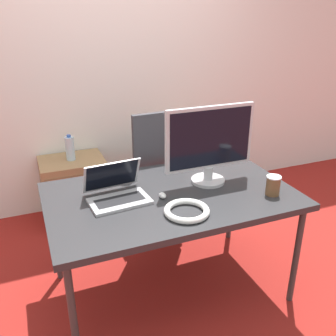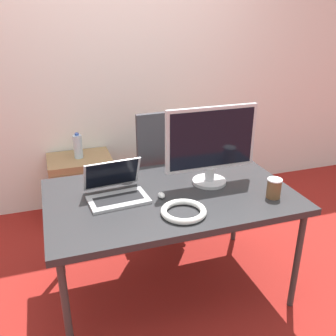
{
  "view_description": "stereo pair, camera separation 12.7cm",
  "coord_description": "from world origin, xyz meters",
  "px_view_note": "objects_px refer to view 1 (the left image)",
  "views": [
    {
      "loc": [
        -0.78,
        -1.89,
        1.78
      ],
      "look_at": [
        0.0,
        0.05,
        0.88
      ],
      "focal_mm": 40.0,
      "sensor_mm": 36.0,
      "label": 1
    },
    {
      "loc": [
        -0.66,
        -1.94,
        1.78
      ],
      "look_at": [
        0.0,
        0.05,
        0.88
      ],
      "focal_mm": 40.0,
      "sensor_mm": 36.0,
      "label": 2
    }
  ],
  "objects_px": {
    "mouse": "(163,195)",
    "laptop_center": "(117,192)",
    "cabinet_left": "(75,189)",
    "monitor": "(210,144)",
    "cabinet_right": "(184,171)",
    "coffee_cup_brown": "(273,185)",
    "water_bottle": "(70,148)",
    "coffee_cup_white": "(127,174)",
    "office_chair": "(152,186)",
    "cable_coil": "(187,211)"
  },
  "relations": [
    {
      "from": "mouse",
      "to": "laptop_center",
      "type": "bearing_deg",
      "value": 161.98
    },
    {
      "from": "cabinet_left",
      "to": "laptop_center",
      "type": "height_order",
      "value": "laptop_center"
    },
    {
      "from": "monitor",
      "to": "mouse",
      "type": "bearing_deg",
      "value": -164.45
    },
    {
      "from": "cabinet_right",
      "to": "coffee_cup_brown",
      "type": "relative_size",
      "value": 4.73
    },
    {
      "from": "water_bottle",
      "to": "coffee_cup_brown",
      "type": "xyz_separation_m",
      "value": [
        1.0,
        -1.45,
        0.12
      ]
    },
    {
      "from": "cabinet_right",
      "to": "coffee_cup_brown",
      "type": "distance_m",
      "value": 1.54
    },
    {
      "from": "cabinet_left",
      "to": "coffee_cup_white",
      "type": "bearing_deg",
      "value": -75.73
    },
    {
      "from": "cabinet_right",
      "to": "water_bottle",
      "type": "distance_m",
      "value": 1.15
    },
    {
      "from": "monitor",
      "to": "cabinet_left",
      "type": "bearing_deg",
      "value": 122.29
    },
    {
      "from": "cabinet_left",
      "to": "coffee_cup_brown",
      "type": "relative_size",
      "value": 4.73
    },
    {
      "from": "office_chair",
      "to": "cabinet_left",
      "type": "height_order",
      "value": "office_chair"
    },
    {
      "from": "monitor",
      "to": "coffee_cup_brown",
      "type": "xyz_separation_m",
      "value": [
        0.28,
        -0.31,
        -0.2
      ]
    },
    {
      "from": "office_chair",
      "to": "laptop_center",
      "type": "bearing_deg",
      "value": -123.54
    },
    {
      "from": "water_bottle",
      "to": "mouse",
      "type": "xyz_separation_m",
      "value": [
        0.37,
        -1.25,
        0.08
      ]
    },
    {
      "from": "laptop_center",
      "to": "cabinet_left",
      "type": "bearing_deg",
      "value": 95.5
    },
    {
      "from": "water_bottle",
      "to": "coffee_cup_brown",
      "type": "relative_size",
      "value": 1.88
    },
    {
      "from": "cable_coil",
      "to": "water_bottle",
      "type": "bearing_deg",
      "value": 106.09
    },
    {
      "from": "coffee_cup_brown",
      "to": "cabinet_right",
      "type": "bearing_deg",
      "value": 87.01
    },
    {
      "from": "cable_coil",
      "to": "mouse",
      "type": "bearing_deg",
      "value": 104.32
    },
    {
      "from": "office_chair",
      "to": "coffee_cup_brown",
      "type": "distance_m",
      "value": 1.15
    },
    {
      "from": "cabinet_right",
      "to": "mouse",
      "type": "distance_m",
      "value": 1.51
    },
    {
      "from": "laptop_center",
      "to": "coffee_cup_brown",
      "type": "distance_m",
      "value": 0.94
    },
    {
      "from": "office_chair",
      "to": "laptop_center",
      "type": "distance_m",
      "value": 0.92
    },
    {
      "from": "mouse",
      "to": "coffee_cup_brown",
      "type": "relative_size",
      "value": 0.5
    },
    {
      "from": "laptop_center",
      "to": "coffee_cup_brown",
      "type": "height_order",
      "value": "laptop_center"
    },
    {
      "from": "mouse",
      "to": "coffee_cup_white",
      "type": "bearing_deg",
      "value": 112.66
    },
    {
      "from": "laptop_center",
      "to": "monitor",
      "type": "distance_m",
      "value": 0.65
    },
    {
      "from": "mouse",
      "to": "coffee_cup_white",
      "type": "xyz_separation_m",
      "value": [
        -0.13,
        0.31,
        0.03
      ]
    },
    {
      "from": "mouse",
      "to": "coffee_cup_brown",
      "type": "xyz_separation_m",
      "value": [
        0.64,
        -0.21,
        0.04
      ]
    },
    {
      "from": "cabinet_right",
      "to": "office_chair",
      "type": "bearing_deg",
      "value": -137.64
    },
    {
      "from": "cabinet_left",
      "to": "cable_coil",
      "type": "relative_size",
      "value": 2.23
    },
    {
      "from": "office_chair",
      "to": "coffee_cup_brown",
      "type": "height_order",
      "value": "office_chair"
    },
    {
      "from": "monitor",
      "to": "mouse",
      "type": "height_order",
      "value": "monitor"
    },
    {
      "from": "mouse",
      "to": "coffee_cup_white",
      "type": "relative_size",
      "value": 0.66
    },
    {
      "from": "mouse",
      "to": "monitor",
      "type": "bearing_deg",
      "value": 15.55
    },
    {
      "from": "monitor",
      "to": "mouse",
      "type": "relative_size",
      "value": 9.84
    },
    {
      "from": "cabinet_left",
      "to": "coffee_cup_white",
      "type": "relative_size",
      "value": 6.17
    },
    {
      "from": "cabinet_left",
      "to": "laptop_center",
      "type": "distance_m",
      "value": 1.27
    },
    {
      "from": "cabinet_right",
      "to": "laptop_center",
      "type": "bearing_deg",
      "value": -129.81
    },
    {
      "from": "monitor",
      "to": "coffee_cup_brown",
      "type": "relative_size",
      "value": 4.95
    },
    {
      "from": "laptop_center",
      "to": "cable_coil",
      "type": "relative_size",
      "value": 1.43
    },
    {
      "from": "office_chair",
      "to": "coffee_cup_white",
      "type": "relative_size",
      "value": 11.86
    },
    {
      "from": "mouse",
      "to": "cabinet_left",
      "type": "bearing_deg",
      "value": 106.44
    },
    {
      "from": "office_chair",
      "to": "monitor",
      "type": "xyz_separation_m",
      "value": [
        0.14,
        -0.69,
        0.58
      ]
    },
    {
      "from": "cabinet_left",
      "to": "coffee_cup_brown",
      "type": "height_order",
      "value": "coffee_cup_brown"
    },
    {
      "from": "cabinet_left",
      "to": "monitor",
      "type": "bearing_deg",
      "value": -57.71
    },
    {
      "from": "cable_coil",
      "to": "coffee_cup_white",
      "type": "bearing_deg",
      "value": 109.28
    },
    {
      "from": "cabinet_left",
      "to": "coffee_cup_white",
      "type": "height_order",
      "value": "coffee_cup_white"
    },
    {
      "from": "office_chair",
      "to": "water_bottle",
      "type": "bearing_deg",
      "value": 141.61
    },
    {
      "from": "office_chair",
      "to": "laptop_center",
      "type": "relative_size",
      "value": 3.0
    }
  ]
}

